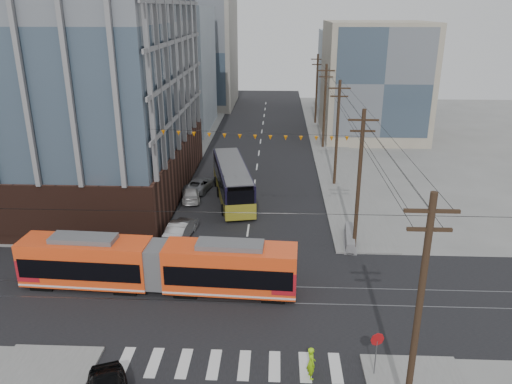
# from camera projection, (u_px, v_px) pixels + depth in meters

# --- Properties ---
(ground) EXTENTS (160.00, 160.00, 0.00)m
(ground) POSITION_uv_depth(u_px,v_px,m) (234.00, 330.00, 29.15)
(ground) COLOR slate
(office_building) EXTENTS (30.00, 25.00, 28.60)m
(office_building) POSITION_uv_depth(u_px,v_px,m) (18.00, 47.00, 46.64)
(office_building) COLOR #381E16
(office_building) RESTS_ON ground
(bg_bldg_nw_near) EXTENTS (18.00, 16.00, 18.00)m
(bg_bldg_nw_near) POSITION_uv_depth(u_px,v_px,m) (150.00, 69.00, 75.45)
(bg_bldg_nw_near) COLOR #8C99A5
(bg_bldg_nw_near) RESTS_ON ground
(bg_bldg_ne_near) EXTENTS (14.00, 14.00, 16.00)m
(bg_bldg_ne_near) POSITION_uv_depth(u_px,v_px,m) (374.00, 81.00, 70.69)
(bg_bldg_ne_near) COLOR gray
(bg_bldg_ne_near) RESTS_ON ground
(bg_bldg_nw_far) EXTENTS (16.00, 18.00, 20.00)m
(bg_bldg_nw_far) POSITION_uv_depth(u_px,v_px,m) (192.00, 52.00, 93.72)
(bg_bldg_nw_far) COLOR gray
(bg_bldg_nw_far) RESTS_ON ground
(bg_bldg_ne_far) EXTENTS (16.00, 16.00, 14.00)m
(bg_bldg_ne_far) POSITION_uv_depth(u_px,v_px,m) (365.00, 71.00, 89.70)
(bg_bldg_ne_far) COLOR #8C99A5
(bg_bldg_ne_far) RESTS_ON ground
(utility_pole_near) EXTENTS (0.30, 0.30, 11.00)m
(utility_pole_near) POSITION_uv_depth(u_px,v_px,m) (418.00, 313.00, 21.27)
(utility_pole_near) COLOR black
(utility_pole_near) RESTS_ON ground
(utility_pole_far) EXTENTS (0.30, 0.30, 11.00)m
(utility_pole_far) POSITION_uv_depth(u_px,v_px,m) (317.00, 90.00, 79.36)
(utility_pole_far) COLOR black
(utility_pole_far) RESTS_ON ground
(streetcar) EXTENTS (18.44, 3.57, 3.53)m
(streetcar) POSITION_uv_depth(u_px,v_px,m) (158.00, 265.00, 32.87)
(streetcar) COLOR #F94918
(streetcar) RESTS_ON ground
(city_bus) EXTENTS (5.23, 12.95, 3.59)m
(city_bus) POSITION_uv_depth(u_px,v_px,m) (232.00, 181.00, 48.82)
(city_bus) COLOR black
(city_bus) RESTS_ON ground
(parked_car_silver) EXTENTS (2.24, 4.71, 1.49)m
(parked_car_silver) POSITION_uv_depth(u_px,v_px,m) (181.00, 229.00, 40.74)
(parked_car_silver) COLOR #A5A6A6
(parked_car_silver) RESTS_ON ground
(parked_car_white) EXTENTS (2.43, 4.44, 1.22)m
(parked_car_white) POSITION_uv_depth(u_px,v_px,m) (191.00, 194.00, 48.65)
(parked_car_white) COLOR #B6B6B6
(parked_car_white) RESTS_ON ground
(parked_car_grey) EXTENTS (3.12, 5.10, 1.32)m
(parked_car_grey) POSITION_uv_depth(u_px,v_px,m) (200.00, 184.00, 51.34)
(parked_car_grey) COLOR slate
(parked_car_grey) RESTS_ON ground
(pedestrian) EXTENTS (0.59, 0.75, 1.81)m
(pedestrian) POSITION_uv_depth(u_px,v_px,m) (311.00, 363.00, 25.14)
(pedestrian) COLOR #95DD10
(pedestrian) RESTS_ON ground
(stop_sign) EXTENTS (0.91, 0.91, 2.42)m
(stop_sign) POSITION_uv_depth(u_px,v_px,m) (376.00, 356.00, 25.15)
(stop_sign) COLOR #A40D10
(stop_sign) RESTS_ON ground
(jersey_barrier) EXTENTS (1.44, 4.48, 0.88)m
(jersey_barrier) POSITION_uv_depth(u_px,v_px,m) (350.00, 238.00, 39.91)
(jersey_barrier) COLOR gray
(jersey_barrier) RESTS_ON ground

